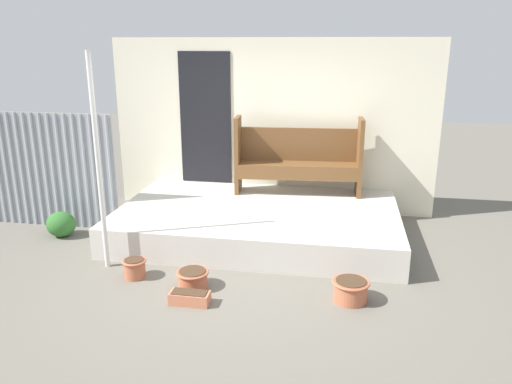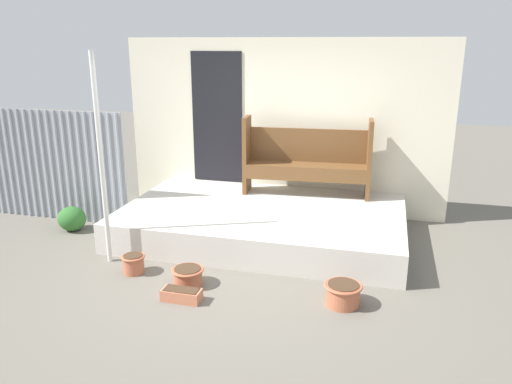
% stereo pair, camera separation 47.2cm
% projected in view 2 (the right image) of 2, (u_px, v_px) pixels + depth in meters
% --- Properties ---
extents(ground_plane, '(24.00, 24.00, 0.00)m').
position_uv_depth(ground_plane, '(232.00, 270.00, 5.77)').
color(ground_plane, '#666056').
extents(porch_slab, '(3.71, 2.30, 0.39)m').
position_uv_depth(porch_slab, '(263.00, 222.00, 6.76)').
color(porch_slab, beige).
rests_on(porch_slab, ground_plane).
extents(house_wall, '(4.91, 0.08, 2.60)m').
position_uv_depth(house_wall, '(279.00, 127.00, 7.54)').
color(house_wall, beige).
rests_on(house_wall, ground_plane).
extents(fence_corrugated, '(2.31, 0.05, 1.62)m').
position_uv_depth(fence_corrugated, '(53.00, 166.00, 7.24)').
color(fence_corrugated, gray).
rests_on(fence_corrugated, ground_plane).
extents(support_post, '(0.06, 0.06, 2.45)m').
position_uv_depth(support_post, '(101.00, 162.00, 5.67)').
color(support_post, silver).
rests_on(support_post, ground_plane).
extents(bench, '(1.84, 0.53, 1.12)m').
position_uv_depth(bench, '(307.00, 157.00, 7.18)').
color(bench, brown).
rests_on(bench, porch_slab).
extents(flower_pot_left, '(0.27, 0.27, 0.22)m').
position_uv_depth(flower_pot_left, '(134.00, 263.00, 5.68)').
color(flower_pot_left, '#B26042').
rests_on(flower_pot_left, ground_plane).
extents(flower_pot_middle, '(0.35, 0.35, 0.20)m').
position_uv_depth(flower_pot_middle, '(188.00, 276.00, 5.40)').
color(flower_pot_middle, '#B26042').
rests_on(flower_pot_middle, ground_plane).
extents(flower_pot_right, '(0.38, 0.38, 0.23)m').
position_uv_depth(flower_pot_right, '(343.00, 293.00, 4.98)').
color(flower_pot_right, '#B26042').
rests_on(flower_pot_right, ground_plane).
extents(planter_box_rect, '(0.40, 0.17, 0.13)m').
position_uv_depth(planter_box_rect, '(182.00, 295.00, 5.08)').
color(planter_box_rect, '#C67251').
rests_on(planter_box_rect, ground_plane).
extents(shrub_by_fence, '(0.39, 0.35, 0.34)m').
position_uv_depth(shrub_by_fence, '(72.00, 219.00, 6.94)').
color(shrub_by_fence, '#2D6628').
rests_on(shrub_by_fence, ground_plane).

